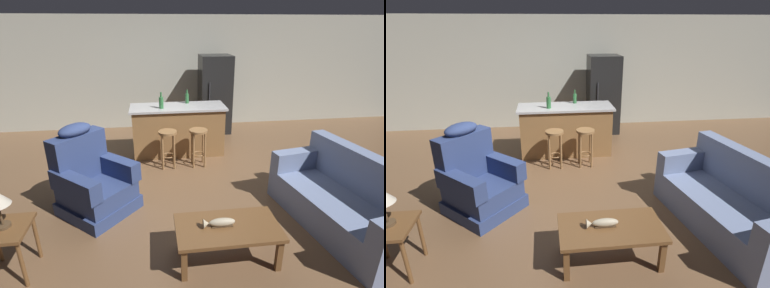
{
  "view_description": "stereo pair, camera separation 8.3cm",
  "coord_description": "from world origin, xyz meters",
  "views": [
    {
      "loc": [
        -0.48,
        -4.15,
        2.39
      ],
      "look_at": [
        0.07,
        -0.1,
        0.75
      ],
      "focal_mm": 28.0,
      "sensor_mm": 36.0,
      "label": 1
    },
    {
      "loc": [
        -0.39,
        -4.16,
        2.39
      ],
      "look_at": [
        0.07,
        -0.1,
        0.75
      ],
      "focal_mm": 28.0,
      "sensor_mm": 36.0,
      "label": 2
    }
  ],
  "objects": [
    {
      "name": "end_table",
      "position": [
        -1.98,
        -1.54,
        0.46
      ],
      "size": [
        0.48,
        0.48,
        0.56
      ],
      "color": "brown",
      "rests_on": "ground_plane"
    },
    {
      "name": "back_wall",
      "position": [
        0.0,
        3.12,
        1.3
      ],
      "size": [
        12.0,
        0.05,
        2.6
      ],
      "color": "#B2B2A3",
      "rests_on": "ground_plane"
    },
    {
      "name": "bottle_tall_green",
      "position": [
        -0.31,
        1.23,
        1.06
      ],
      "size": [
        0.08,
        0.08,
        0.3
      ],
      "color": "#2D6B38",
      "rests_on": "kitchen_island"
    },
    {
      "name": "ground_plane",
      "position": [
        0.0,
        0.0,
        0.0
      ],
      "size": [
        12.0,
        12.0,
        0.0
      ],
      "color": "brown"
    },
    {
      "name": "fish_figurine",
      "position": [
        0.15,
        -1.62,
        0.46
      ],
      "size": [
        0.34,
        0.1,
        0.1
      ],
      "color": "#4C3823",
      "rests_on": "coffee_table"
    },
    {
      "name": "bar_stool_left",
      "position": [
        -0.24,
        0.72,
        0.47
      ],
      "size": [
        0.32,
        0.32,
        0.68
      ],
      "color": "olive",
      "rests_on": "ground_plane"
    },
    {
      "name": "recliner_near_lamp",
      "position": [
        -1.33,
        -0.47,
        0.42
      ],
      "size": [
        1.19,
        1.19,
        1.2
      ],
      "rotation": [
        0.0,
        0.0,
        -0.73
      ],
      "color": "navy",
      "rests_on": "ground_plane"
    },
    {
      "name": "coffee_table",
      "position": [
        0.25,
        -1.63,
        0.36
      ],
      "size": [
        1.1,
        0.6,
        0.42
      ],
      "color": "brown",
      "rests_on": "ground_plane"
    },
    {
      "name": "bar_stool_right",
      "position": [
        0.3,
        0.72,
        0.47
      ],
      "size": [
        0.32,
        0.32,
        0.68
      ],
      "color": "olive",
      "rests_on": "ground_plane"
    },
    {
      "name": "refrigerator",
      "position": [
        0.96,
        2.55,
        0.88
      ],
      "size": [
        0.7,
        0.69,
        1.76
      ],
      "color": "black",
      "rests_on": "ground_plane"
    },
    {
      "name": "kitchen_island",
      "position": [
        0.0,
        1.35,
        0.48
      ],
      "size": [
        1.8,
        0.7,
        0.95
      ],
      "color": "olive",
      "rests_on": "ground_plane"
    },
    {
      "name": "bottle_short_amber",
      "position": [
        0.2,
        1.56,
        1.05
      ],
      "size": [
        0.07,
        0.07,
        0.26
      ],
      "color": "#2D6B38",
      "rests_on": "kitchen_island"
    },
    {
      "name": "couch",
      "position": [
        1.83,
        -1.25,
        0.34
      ],
      "size": [
        1.15,
        2.01,
        0.94
      ],
      "rotation": [
        0.0,
        0.0,
        3.31
      ],
      "color": "#707FA3",
      "rests_on": "ground_plane"
    }
  ]
}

